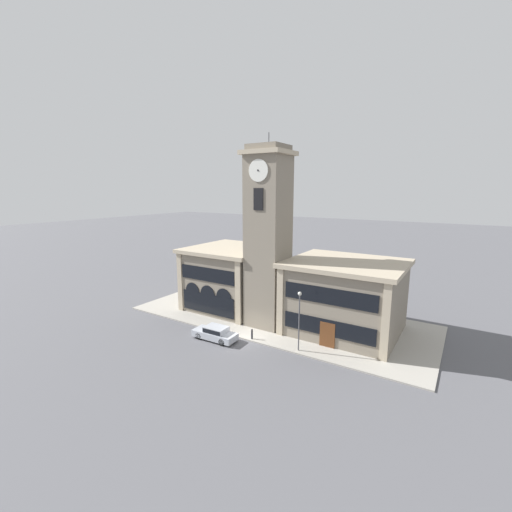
% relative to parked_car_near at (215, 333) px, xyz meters
% --- Properties ---
extents(ground_plane, '(300.00, 300.00, 0.00)m').
position_rel_parked_car_near_xyz_m(ground_plane, '(2.49, 1.52, -0.75)').
color(ground_plane, '#56565B').
extents(sidewalk_kerb, '(34.61, 14.46, 0.15)m').
position_rel_parked_car_near_xyz_m(sidewalk_kerb, '(2.49, 8.75, -0.67)').
color(sidewalk_kerb, '#A39E93').
rests_on(sidewalk_kerb, ground_plane).
extents(clock_tower, '(4.63, 4.63, 20.72)m').
position_rel_parked_car_near_xyz_m(clock_tower, '(2.48, 6.25, 9.07)').
color(clock_tower, gray).
rests_on(clock_tower, ground_plane).
extents(town_hall_left_wing, '(10.18, 10.39, 7.84)m').
position_rel_parked_car_near_xyz_m(town_hall_left_wing, '(-4.52, 9.10, 3.20)').
color(town_hall_left_wing, gray).
rests_on(town_hall_left_wing, ground_plane).
extents(town_hall_right_wing, '(11.74, 10.39, 7.68)m').
position_rel_parked_car_near_xyz_m(town_hall_right_wing, '(10.27, 9.10, 3.12)').
color(town_hall_right_wing, gray).
rests_on(town_hall_right_wing, ground_plane).
extents(parked_car_near, '(4.74, 1.93, 1.42)m').
position_rel_parked_car_near_xyz_m(parked_car_near, '(0.00, 0.00, 0.00)').
color(parked_car_near, '#B2B7C1').
rests_on(parked_car_near, ground_plane).
extents(street_lamp, '(0.36, 0.36, 5.72)m').
position_rel_parked_car_near_xyz_m(street_lamp, '(8.26, 2.12, 3.16)').
color(street_lamp, '#4C4C51').
rests_on(street_lamp, sidewalk_kerb).
extents(bollard, '(0.18, 0.18, 1.06)m').
position_rel_parked_car_near_xyz_m(bollard, '(3.22, 1.88, -0.08)').
color(bollard, black).
rests_on(bollard, sidewalk_kerb).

